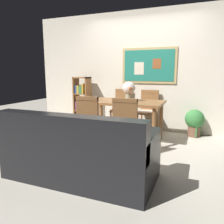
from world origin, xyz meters
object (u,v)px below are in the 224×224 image
object	(u,v)px
dining_chair_near_left	(90,119)
leather_couch	(78,154)
flower_vase	(129,89)
dining_table	(124,107)
dining_chair_far_left	(122,106)
dining_chair_far_right	(149,108)
bookshelf	(82,104)
potted_ivy	(194,121)
dining_chair_near_right	(127,122)

from	to	relation	value
dining_chair_near_left	leather_couch	bearing A→B (deg)	-70.94
dining_chair_near_left	flower_vase	distance (m)	0.95
dining_table	leather_couch	size ratio (longest dim) A/B	0.80
dining_chair_far_left	flower_vase	size ratio (longest dim) A/B	2.52
dining_chair_far_right	dining_chair_far_left	xyz separation A→B (m)	(-0.61, 0.03, 0.00)
dining_table	bookshelf	bearing A→B (deg)	152.10
leather_couch	bookshelf	distance (m)	2.70
dining_table	flower_vase	world-z (taller)	flower_vase
dining_chair_far_right	potted_ivy	distance (m)	0.96
leather_couch	flower_vase	world-z (taller)	flower_vase
dining_table	dining_chair_far_right	world-z (taller)	dining_chair_far_right
bookshelf	dining_chair_far_left	bearing A→B (deg)	5.61
dining_chair_far_right	dining_chair_far_left	distance (m)	0.61
dining_chair_far_left	leather_couch	xyz separation A→B (m)	(0.31, -2.46, -0.23)
dining_chair_near_left	bookshelf	world-z (taller)	bookshelf
dining_chair_far_left	dining_chair_near_left	bearing A→B (deg)	-91.01
dining_chair_far_left	dining_chair_near_left	xyz separation A→B (m)	(-0.03, -1.50, 0.00)
dining_table	dining_chair_near_left	bearing A→B (deg)	-115.21
dining_chair_near_right	bookshelf	size ratio (longest dim) A/B	0.77
dining_chair_far_left	dining_chair_near_left	distance (m)	1.50
dining_table	flower_vase	size ratio (longest dim) A/B	3.97
dining_table	dining_chair_far_left	bearing A→B (deg)	112.16
dining_table	flower_vase	xyz separation A→B (m)	(0.08, 0.00, 0.33)
dining_table	leather_couch	world-z (taller)	leather_couch
dining_chair_far_right	bookshelf	xyz separation A→B (m)	(-1.58, -0.06, 0.00)
flower_vase	dining_chair_far_right	bearing A→B (deg)	73.62
dining_chair_far_right	bookshelf	size ratio (longest dim) A/B	0.77
dining_table	potted_ivy	xyz separation A→B (m)	(1.24, 0.77, -0.34)
dining_chair_near_left	bookshelf	size ratio (longest dim) A/B	0.77
dining_chair_near_right	dining_chair_far_right	bearing A→B (deg)	89.76
dining_chair_near_left	dining_table	bearing A→B (deg)	64.79
dining_chair_far_left	dining_chair_near_right	bearing A→B (deg)	-68.11
dining_chair_near_right	flower_vase	distance (m)	0.89
dining_table	potted_ivy	bearing A→B (deg)	31.96
leather_couch	potted_ivy	xyz separation A→B (m)	(1.24, 2.46, 0.00)
flower_vase	dining_table	bearing A→B (deg)	-178.25
dining_chair_near_left	bookshelf	xyz separation A→B (m)	(-0.94, 1.40, 0.00)
dining_chair_near_left	flower_vase	world-z (taller)	flower_vase
dining_chair_far_left	dining_table	bearing A→B (deg)	-67.84
dining_chair_far_right	potted_ivy	xyz separation A→B (m)	(0.94, 0.03, -0.22)
dining_chair_far_left	potted_ivy	size ratio (longest dim) A/B	1.65
dining_chair_near_right	bookshelf	distance (m)	2.12
dining_chair_near_right	flower_vase	xyz separation A→B (m)	(-0.21, 0.74, 0.44)
dining_chair_far_left	bookshelf	xyz separation A→B (m)	(-0.97, -0.09, 0.00)
dining_chair_near_left	dining_chair_far_left	bearing A→B (deg)	88.99
dining_table	dining_chair_near_left	xyz separation A→B (m)	(-0.34, -0.72, -0.11)
dining_chair_far_left	potted_ivy	xyz separation A→B (m)	(1.55, -0.00, -0.22)
dining_chair_far_right	potted_ivy	bearing A→B (deg)	1.84
leather_couch	potted_ivy	bearing A→B (deg)	63.16
potted_ivy	dining_table	bearing A→B (deg)	-148.04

